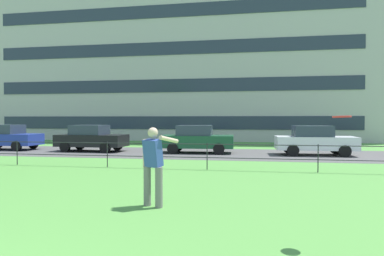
{
  "coord_description": "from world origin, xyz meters",
  "views": [
    {
      "loc": [
        3.54,
        -1.27,
        1.88
      ],
      "look_at": [
        1.87,
        8.43,
        1.62
      ],
      "focal_mm": 31.59,
      "sensor_mm": 36.0,
      "label": 1
    }
  ],
  "objects_px": {
    "frisbee": "(342,117)",
    "car_dark_green_left": "(197,139)",
    "person_thrower": "(153,164)",
    "car_blue_far_right": "(6,137)",
    "apartment_building_background": "(180,41)",
    "car_white_far_left": "(314,140)",
    "car_black_center": "(91,138)"
  },
  "relations": [
    {
      "from": "person_thrower",
      "to": "apartment_building_background",
      "type": "relative_size",
      "value": 0.05
    },
    {
      "from": "frisbee",
      "to": "apartment_building_background",
      "type": "relative_size",
      "value": 0.01
    },
    {
      "from": "frisbee",
      "to": "car_black_center",
      "type": "distance_m",
      "value": 16.82
    },
    {
      "from": "person_thrower",
      "to": "car_white_far_left",
      "type": "xyz_separation_m",
      "value": [
        5.37,
        11.44,
        -0.14
      ]
    },
    {
      "from": "car_dark_green_left",
      "to": "car_white_far_left",
      "type": "distance_m",
      "value": 6.25
    },
    {
      "from": "car_dark_green_left",
      "to": "apartment_building_background",
      "type": "bearing_deg",
      "value": 105.25
    },
    {
      "from": "car_black_center",
      "to": "car_white_far_left",
      "type": "distance_m",
      "value": 12.49
    },
    {
      "from": "person_thrower",
      "to": "car_white_far_left",
      "type": "bearing_deg",
      "value": 64.85
    },
    {
      "from": "car_white_far_left",
      "to": "car_blue_far_right",
      "type": "bearing_deg",
      "value": 179.56
    },
    {
      "from": "frisbee",
      "to": "car_dark_green_left",
      "type": "height_order",
      "value": "frisbee"
    },
    {
      "from": "person_thrower",
      "to": "car_black_center",
      "type": "height_order",
      "value": "person_thrower"
    },
    {
      "from": "frisbee",
      "to": "car_white_far_left",
      "type": "distance_m",
      "value": 13.24
    },
    {
      "from": "car_dark_green_left",
      "to": "car_white_far_left",
      "type": "bearing_deg",
      "value": -1.3
    },
    {
      "from": "person_thrower",
      "to": "car_white_far_left",
      "type": "height_order",
      "value": "person_thrower"
    },
    {
      "from": "person_thrower",
      "to": "frisbee",
      "type": "height_order",
      "value": "frisbee"
    },
    {
      "from": "car_white_far_left",
      "to": "apartment_building_background",
      "type": "distance_m",
      "value": 20.04
    },
    {
      "from": "person_thrower",
      "to": "apartment_building_background",
      "type": "xyz_separation_m",
      "value": [
        -4.86,
        26.18,
        8.77
      ]
    },
    {
      "from": "frisbee",
      "to": "car_dark_green_left",
      "type": "bearing_deg",
      "value": 107.99
    },
    {
      "from": "frisbee",
      "to": "car_white_far_left",
      "type": "relative_size",
      "value": 0.09
    },
    {
      "from": "person_thrower",
      "to": "frisbee",
      "type": "relative_size",
      "value": 4.94
    },
    {
      "from": "person_thrower",
      "to": "car_blue_far_right",
      "type": "relative_size",
      "value": 0.42
    },
    {
      "from": "frisbee",
      "to": "car_blue_far_right",
      "type": "relative_size",
      "value": 0.09
    },
    {
      "from": "car_black_center",
      "to": "car_dark_green_left",
      "type": "xyz_separation_m",
      "value": [
        6.24,
        0.1,
        0.0
      ]
    },
    {
      "from": "frisbee",
      "to": "car_dark_green_left",
      "type": "xyz_separation_m",
      "value": [
        -4.28,
        13.18,
        -1.14
      ]
    },
    {
      "from": "person_thrower",
      "to": "car_blue_far_right",
      "type": "bearing_deg",
      "value": 137.86
    },
    {
      "from": "frisbee",
      "to": "car_blue_far_right",
      "type": "bearing_deg",
      "value": 140.86
    },
    {
      "from": "frisbee",
      "to": "car_black_center",
      "type": "xyz_separation_m",
      "value": [
        -10.52,
        13.08,
        -1.14
      ]
    },
    {
      "from": "frisbee",
      "to": "car_black_center",
      "type": "bearing_deg",
      "value": 128.81
    },
    {
      "from": "person_thrower",
      "to": "frisbee",
      "type": "distance_m",
      "value": 3.89
    },
    {
      "from": "car_blue_far_right",
      "to": "car_black_center",
      "type": "relative_size",
      "value": 0.99
    },
    {
      "from": "person_thrower",
      "to": "apartment_building_background",
      "type": "distance_m",
      "value": 28.04
    },
    {
      "from": "car_blue_far_right",
      "to": "car_white_far_left",
      "type": "bearing_deg",
      "value": -0.44
    }
  ]
}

